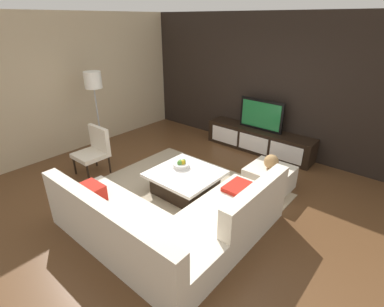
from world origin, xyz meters
TOP-DOWN VIEW (x-y plane):
  - ground_plane at (0.00, 0.00)m, footprint 14.00×14.00m
  - feature_wall_back at (0.00, 2.70)m, footprint 6.40×0.12m
  - side_wall_left at (-3.20, 0.20)m, footprint 0.12×5.20m
  - area_rug at (-0.10, 0.00)m, footprint 2.96×2.45m
  - media_console at (0.00, 2.40)m, footprint 2.37×0.49m
  - television at (0.00, 2.40)m, footprint 0.97×0.06m
  - sectional_couch at (0.51, -0.91)m, footprint 2.43×2.27m
  - coffee_table at (-0.10, 0.10)m, footprint 1.06×1.02m
  - accent_chair_near at (-1.87, -0.44)m, footprint 0.53×0.53m
  - floor_lamp at (-2.48, 0.10)m, footprint 0.33×0.33m
  - ottoman at (0.91, 1.10)m, footprint 0.70×0.70m
  - fruit_bowl at (-0.28, 0.20)m, footprint 0.28×0.28m
  - decorative_ball at (0.91, 1.10)m, footprint 0.24×0.24m

SIDE VIEW (x-z plane):
  - ground_plane at x=0.00m, z-range 0.00..0.00m
  - area_rug at x=-0.10m, z-range 0.00..0.01m
  - ottoman at x=0.91m, z-range 0.00..0.40m
  - coffee_table at x=-0.10m, z-range 0.01..0.39m
  - media_console at x=0.00m, z-range 0.00..0.50m
  - sectional_couch at x=0.51m, z-range -0.13..0.69m
  - fruit_bowl at x=-0.28m, z-range 0.37..0.50m
  - accent_chair_near at x=-1.87m, z-range 0.05..0.92m
  - decorative_ball at x=0.91m, z-range 0.40..0.64m
  - television at x=0.00m, z-range 0.50..1.15m
  - feature_wall_back at x=0.00m, z-range 0.00..2.80m
  - side_wall_left at x=-3.20m, z-range 0.00..2.80m
  - floor_lamp at x=-2.48m, z-range 0.61..2.35m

